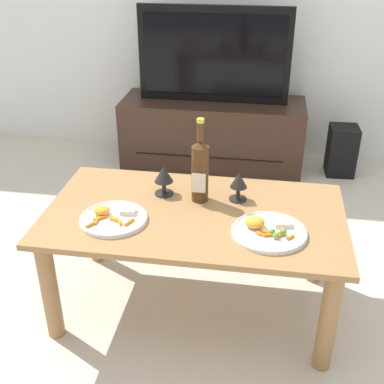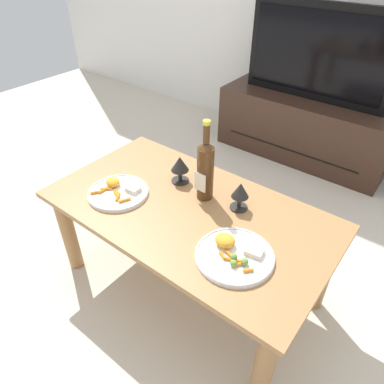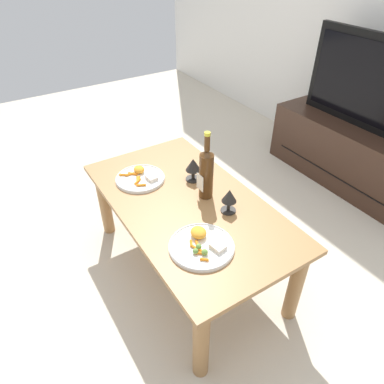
# 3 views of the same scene
# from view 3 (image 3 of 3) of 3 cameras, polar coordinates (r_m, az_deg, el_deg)

# --- Properties ---
(ground_plane) EXTENTS (6.40, 6.40, 0.00)m
(ground_plane) POSITION_cam_3_polar(r_m,az_deg,el_deg) (2.11, -0.67, -12.01)
(ground_plane) COLOR beige
(dining_table) EXTENTS (1.21, 0.67, 0.49)m
(dining_table) POSITION_cam_3_polar(r_m,az_deg,el_deg) (1.83, -0.76, -3.74)
(dining_table) COLOR #9E7042
(dining_table) RESTS_ON ground_plane
(tv_stand) EXTENTS (1.25, 0.44, 0.46)m
(tv_stand) POSITION_cam_3_polar(r_m,az_deg,el_deg) (2.92, 24.49, 5.57)
(tv_stand) COLOR #382319
(tv_stand) RESTS_ON ground_plane
(tv_screen) EXTENTS (1.00, 0.05, 0.62)m
(tv_screen) POSITION_cam_3_polar(r_m,az_deg,el_deg) (2.71, 27.39, 15.29)
(tv_screen) COLOR black
(tv_screen) RESTS_ON tv_stand
(wine_bottle) EXTENTS (0.07, 0.07, 0.36)m
(wine_bottle) POSITION_cam_3_polar(r_m,az_deg,el_deg) (1.73, 2.33, 3.24)
(wine_bottle) COLOR #4C2D14
(wine_bottle) RESTS_ON dining_table
(goblet_left) EXTENTS (0.08, 0.08, 0.13)m
(goblet_left) POSITION_cam_3_polar(r_m,az_deg,el_deg) (1.88, 0.19, 4.25)
(goblet_left) COLOR black
(goblet_left) RESTS_ON dining_table
(goblet_right) EXTENTS (0.08, 0.08, 0.13)m
(goblet_right) POSITION_cam_3_polar(r_m,az_deg,el_deg) (1.67, 6.06, -0.84)
(goblet_right) COLOR black
(goblet_right) RESTS_ON dining_table
(dinner_plate_left) EXTENTS (0.27, 0.27, 0.05)m
(dinner_plate_left) POSITION_cam_3_polar(r_m,az_deg,el_deg) (1.95, -8.38, 2.33)
(dinner_plate_left) COLOR white
(dinner_plate_left) RESTS_ON dining_table
(dinner_plate_right) EXTENTS (0.29, 0.29, 0.05)m
(dinner_plate_right) POSITION_cam_3_polar(r_m,az_deg,el_deg) (1.53, 1.57, -8.54)
(dinner_plate_right) COLOR white
(dinner_plate_right) RESTS_ON dining_table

